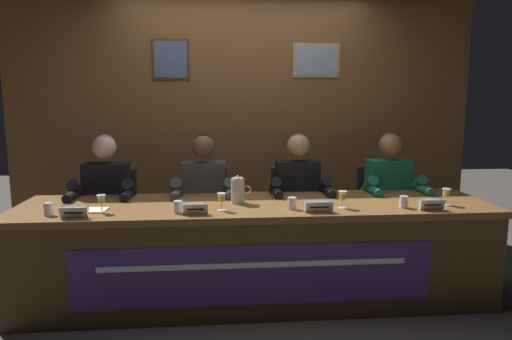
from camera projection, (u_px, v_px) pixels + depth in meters
The scene contains 25 objects.
ground_plane at pixel (256, 297), 3.53m from camera, with size 12.00×12.00×0.00m, color #4C4742.
wall_back_panelled at pixel (244, 119), 4.72m from camera, with size 4.69×0.14×2.60m.
conference_table at pixel (257, 237), 3.34m from camera, with size 3.49×0.85×0.74m.
chair_far_left at pixel (112, 225), 3.96m from camera, with size 0.44×0.45×0.90m.
panelist_far_left at pixel (105, 198), 3.72m from camera, with size 0.51×0.48×1.22m.
nameplate_far_left at pixel (74, 212), 2.98m from camera, with size 0.18×0.06×0.08m.
juice_glass_far_left at pixel (101, 200), 3.12m from camera, with size 0.06×0.06×0.12m.
water_cup_far_left at pixel (49, 210), 3.05m from camera, with size 0.06×0.06×0.08m.
chair_center_left at pixel (205, 222), 4.03m from camera, with size 0.44×0.45×0.90m.
panelist_center_left at pixel (204, 196), 3.79m from camera, with size 0.51×0.48×1.22m.
nameplate_center_left at pixel (196, 209), 3.07m from camera, with size 0.16×0.06×0.08m.
juice_glass_center_left at pixel (222, 198), 3.18m from camera, with size 0.06×0.06×0.12m.
water_cup_center_left at pixel (178, 208), 3.11m from camera, with size 0.06×0.06×0.08m.
chair_center_right at pixel (295, 220), 4.10m from camera, with size 0.44×0.45×0.90m.
panelist_center_right at pixel (299, 195), 3.86m from camera, with size 0.51×0.48×1.22m.
nameplate_center_right at pixel (319, 207), 3.13m from camera, with size 0.19×0.06×0.08m.
juice_glass_center_right at pixel (343, 196), 3.25m from camera, with size 0.06×0.06×0.12m.
water_cup_center_right at pixel (292, 204), 3.22m from camera, with size 0.06×0.06×0.08m.
chair_far_right at pixel (381, 218), 4.16m from camera, with size 0.44×0.45×0.90m.
panelist_far_right at pixel (391, 193), 3.92m from camera, with size 0.51×0.48×1.22m.
nameplate_far_right at pixel (432, 204), 3.20m from camera, with size 0.17×0.06×0.08m.
juice_glass_far_right at pixel (446, 194), 3.34m from camera, with size 0.06×0.06×0.12m.
water_cup_far_right at pixel (404, 202), 3.27m from camera, with size 0.06×0.06×0.08m.
water_pitcher_central at pixel (238, 191), 3.40m from camera, with size 0.15×0.10×0.21m.
document_stack_far_left at pixel (91, 210), 3.17m from camera, with size 0.22×0.17×0.01m.
Camera 1 is at (-0.29, -3.32, 1.51)m, focal length 32.17 mm.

